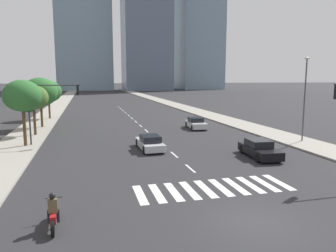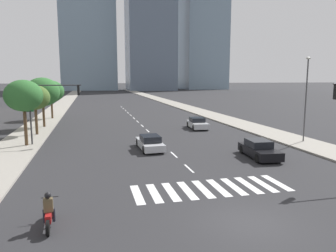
{
  "view_description": "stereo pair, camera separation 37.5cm",
  "coord_description": "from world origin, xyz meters",
  "views": [
    {
      "loc": [
        -6.58,
        -11.28,
        5.96
      ],
      "look_at": [
        0.0,
        14.39,
        2.0
      ],
      "focal_mm": 34.13,
      "sensor_mm": 36.0,
      "label": 1
    },
    {
      "loc": [
        -6.21,
        -11.37,
        5.96
      ],
      "look_at": [
        0.0,
        14.39,
        2.0
      ],
      "focal_mm": 34.13,
      "sensor_mm": 36.0,
      "label": 2
    }
  ],
  "objects": [
    {
      "name": "ground_plane",
      "position": [
        0.0,
        0.0,
        0.0
      ],
      "size": [
        800.0,
        800.0,
        0.0
      ],
      "primitive_type": "plane",
      "color": "#28282B"
    },
    {
      "name": "sidewalk_east",
      "position": [
        12.65,
        30.0,
        0.07
      ],
      "size": [
        4.0,
        260.0,
        0.15
      ],
      "primitive_type": "cube",
      "color": "gray",
      "rests_on": "ground"
    },
    {
      "name": "sidewalk_west",
      "position": [
        -12.65,
        30.0,
        0.07
      ],
      "size": [
        4.0,
        260.0,
        0.15
      ],
      "primitive_type": "cube",
      "color": "gray",
      "rests_on": "ground"
    },
    {
      "name": "crosswalk_near",
      "position": [
        -0.0,
        4.39,
        0.0
      ],
      "size": [
        8.55,
        2.88,
        0.01
      ],
      "color": "silver",
      "rests_on": "ground"
    },
    {
      "name": "lane_divider_center",
      "position": [
        0.0,
        32.39,
        0.0
      ],
      "size": [
        0.14,
        50.0,
        0.01
      ],
      "color": "silver",
      "rests_on": "ground"
    },
    {
      "name": "motorcycle_lead",
      "position": [
        -8.03,
        1.63,
        0.58
      ],
      "size": [
        0.7,
        2.18,
        1.49
      ],
      "rotation": [
        0.0,
        0.0,
        1.62
      ],
      "color": "black",
      "rests_on": "ground"
    },
    {
      "name": "sedan_silver_0",
      "position": [
        6.11,
        24.67,
        0.6
      ],
      "size": [
        2.08,
        4.34,
        1.3
      ],
      "rotation": [
        0.0,
        0.0,
        -1.64
      ],
      "color": "#B7BABF",
      "rests_on": "ground"
    },
    {
      "name": "sedan_black_1",
      "position": [
        6.11,
        10.08,
        0.6
      ],
      "size": [
        2.13,
        4.49,
        1.32
      ],
      "rotation": [
        0.0,
        0.0,
        -1.65
      ],
      "color": "black",
      "rests_on": "ground"
    },
    {
      "name": "sedan_silver_2",
      "position": [
        -1.49,
        14.73,
        0.56
      ],
      "size": [
        1.86,
        4.48,
        1.23
      ],
      "rotation": [
        0.0,
        0.0,
        1.6
      ],
      "color": "#B7BABF",
      "rests_on": "ground"
    },
    {
      "name": "traffic_signal_far",
      "position": [
        -9.77,
        18.59,
        4.01
      ],
      "size": [
        4.71,
        0.28,
        5.61
      ],
      "color": "#333335",
      "rests_on": "sidewalk_west"
    },
    {
      "name": "street_lamp_east",
      "position": [
        12.95,
        14.14,
        4.61
      ],
      "size": [
        0.5,
        0.24,
        7.71
      ],
      "color": "#3F3F42",
      "rests_on": "sidewalk_east"
    },
    {
      "name": "street_tree_nearest",
      "position": [
        -11.85,
        18.27,
        4.47
      ],
      "size": [
        3.2,
        3.2,
        5.7
      ],
      "color": "#4C3823",
      "rests_on": "sidewalk_west"
    },
    {
      "name": "street_tree_second",
      "position": [
        -11.85,
        23.96,
        3.99
      ],
      "size": [
        3.01,
        3.01,
        5.14
      ],
      "color": "#4C3823",
      "rests_on": "sidewalk_west"
    },
    {
      "name": "street_tree_third",
      "position": [
        -11.85,
        29.47,
        4.35
      ],
      "size": [
        4.04,
        4.04,
        5.92
      ],
      "color": "#4C3823",
      "rests_on": "sidewalk_west"
    },
    {
      "name": "street_tree_fourth",
      "position": [
        -11.85,
        38.07,
        4.08
      ],
      "size": [
        3.71,
        3.71,
        5.52
      ],
      "color": "#4C3823",
      "rests_on": "sidewalk_west"
    },
    {
      "name": "office_tower_right_skyline",
      "position": [
        55.63,
        165.02,
        47.36
      ],
      "size": [
        22.81,
        28.81,
        106.28
      ],
      "color": "#7A93A8",
      "rests_on": "ground"
    }
  ]
}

